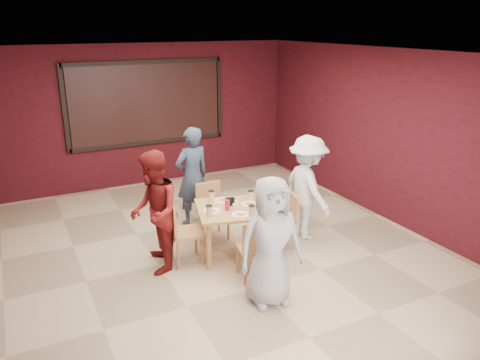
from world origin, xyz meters
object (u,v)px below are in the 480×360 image
dining_table (231,213)px  chair_back (211,207)px  diner_front (271,242)px  chair_left (181,229)px  chair_right (285,217)px  chair_front (256,246)px  diner_left (154,212)px  diner_right (307,188)px  diner_back (192,177)px

dining_table → chair_back: 0.72m
chair_back → diner_front: size_ratio=0.54×
dining_table → chair_left: 0.72m
chair_right → chair_front: bearing=-142.1°
diner_left → chair_front: bearing=64.8°
dining_table → diner_left: 1.08m
dining_table → diner_right: bearing=1.4°
chair_left → diner_right: (2.00, -0.07, 0.30)m
chair_left → diner_left: size_ratio=0.54×
diner_left → diner_right: 2.36m
chair_back → chair_front: bearing=-91.1°
chair_right → chair_left: bearing=172.9°
diner_front → dining_table: bearing=93.1°
dining_table → chair_left: bearing=171.7°
diner_front → diner_back: bearing=96.9°
chair_back → chair_left: size_ratio=0.96×
diner_back → diner_right: (1.37, -1.26, -0.01)m
dining_table → diner_right: (1.30, 0.03, 0.16)m
chair_left → diner_left: diner_left is taller
chair_front → dining_table: bearing=88.6°
chair_left → chair_right: bearing=-7.1°
chair_back → chair_right: 1.15m
chair_back → diner_back: bearing=97.4°
diner_front → diner_right: diner_right is taller
chair_back → diner_back: diner_back is taller
dining_table → chair_front: 0.77m
diner_front → chair_front: bearing=88.3°
dining_table → chair_front: size_ratio=1.32×
chair_left → diner_left: bearing=179.6°
diner_front → diner_left: diner_left is taller
diner_right → chair_left: bearing=89.4°
chair_left → chair_right: (1.54, -0.19, -0.04)m
chair_front → diner_back: size_ratio=0.52×
chair_left → diner_right: 2.03m
dining_table → chair_right: bearing=-6.1°
chair_front → diner_front: diner_front is taller
chair_front → diner_left: size_ratio=0.52×
diner_left → diner_front: bearing=49.5°
diner_back → chair_back: bearing=87.3°
chair_right → diner_back: 1.69m
chair_front → diner_front: 0.60m
chair_right → diner_back: (-0.91, 1.38, 0.35)m
dining_table → diner_front: bearing=-94.6°
chair_right → diner_back: size_ratio=0.50×
chair_back → chair_right: size_ratio=1.05×
chair_back → diner_left: (-1.07, -0.60, 0.34)m
dining_table → chair_left: (-0.70, 0.10, -0.14)m
chair_front → diner_back: diner_back is taller
diner_back → diner_left: (-0.99, -1.18, 0.01)m
diner_front → diner_right: (1.40, 1.29, 0.02)m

